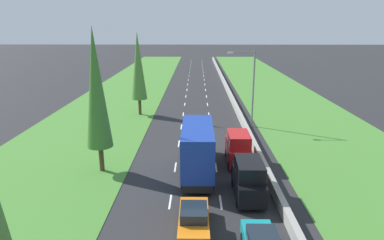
{
  "coord_description": "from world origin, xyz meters",
  "views": [
    {
      "loc": [
        0.04,
        -0.36,
        11.88
      ],
      "look_at": [
        -0.46,
        37.94,
        1.16
      ],
      "focal_mm": 32.15,
      "sensor_mm": 36.0,
      "label": 1
    }
  ],
  "objects_px": {
    "red_van_right_lane": "(238,148)",
    "blue_box_truck_centre_lane": "(197,147)",
    "orange_sedan_centre_lane": "(194,219)",
    "poplar_tree_second": "(96,89)",
    "street_light_mast": "(251,83)",
    "black_van_right_lane": "(248,179)",
    "poplar_tree_third": "(138,67)"
  },
  "relations": [
    {
      "from": "red_van_right_lane",
      "to": "poplar_tree_third",
      "type": "distance_m",
      "value": 20.8
    },
    {
      "from": "blue_box_truck_centre_lane",
      "to": "orange_sedan_centre_lane",
      "type": "bearing_deg",
      "value": -91.5
    },
    {
      "from": "poplar_tree_third",
      "to": "street_light_mast",
      "type": "distance_m",
      "value": 15.01
    },
    {
      "from": "blue_box_truck_centre_lane",
      "to": "street_light_mast",
      "type": "bearing_deg",
      "value": 64.81
    },
    {
      "from": "blue_box_truck_centre_lane",
      "to": "poplar_tree_third",
      "type": "height_order",
      "value": "poplar_tree_third"
    },
    {
      "from": "street_light_mast",
      "to": "orange_sedan_centre_lane",
      "type": "bearing_deg",
      "value": -106.4
    },
    {
      "from": "black_van_right_lane",
      "to": "poplar_tree_third",
      "type": "relative_size",
      "value": 0.45
    },
    {
      "from": "blue_box_truck_centre_lane",
      "to": "red_van_right_lane",
      "type": "bearing_deg",
      "value": 27.88
    },
    {
      "from": "black_van_right_lane",
      "to": "poplar_tree_second",
      "type": "height_order",
      "value": "poplar_tree_second"
    },
    {
      "from": "poplar_tree_second",
      "to": "poplar_tree_third",
      "type": "relative_size",
      "value": 1.08
    },
    {
      "from": "black_van_right_lane",
      "to": "red_van_right_lane",
      "type": "distance_m",
      "value": 6.23
    },
    {
      "from": "black_van_right_lane",
      "to": "poplar_tree_third",
      "type": "xyz_separation_m",
      "value": [
        -11.32,
        22.92,
        5.12
      ]
    },
    {
      "from": "poplar_tree_third",
      "to": "street_light_mast",
      "type": "xyz_separation_m",
      "value": [
        13.94,
        -5.41,
        -1.29
      ]
    },
    {
      "from": "poplar_tree_second",
      "to": "blue_box_truck_centre_lane",
      "type": "bearing_deg",
      "value": -0.28
    },
    {
      "from": "orange_sedan_centre_lane",
      "to": "street_light_mast",
      "type": "bearing_deg",
      "value": 73.6
    },
    {
      "from": "poplar_tree_second",
      "to": "street_light_mast",
      "type": "bearing_deg",
      "value": 42.8
    },
    {
      "from": "red_van_right_lane",
      "to": "poplar_tree_second",
      "type": "relative_size",
      "value": 0.41
    },
    {
      "from": "orange_sedan_centre_lane",
      "to": "poplar_tree_second",
      "type": "xyz_separation_m",
      "value": [
        -7.76,
        8.68,
        6.15
      ]
    },
    {
      "from": "black_van_right_lane",
      "to": "poplar_tree_third",
      "type": "bearing_deg",
      "value": 116.29
    },
    {
      "from": "red_van_right_lane",
      "to": "blue_box_truck_centre_lane",
      "type": "xyz_separation_m",
      "value": [
        -3.57,
        -1.89,
        0.78
      ]
    },
    {
      "from": "red_van_right_lane",
      "to": "orange_sedan_centre_lane",
      "type": "height_order",
      "value": "red_van_right_lane"
    },
    {
      "from": "poplar_tree_third",
      "to": "red_van_right_lane",
      "type": "bearing_deg",
      "value": -55.86
    },
    {
      "from": "orange_sedan_centre_lane",
      "to": "poplar_tree_third",
      "type": "distance_m",
      "value": 28.81
    },
    {
      "from": "blue_box_truck_centre_lane",
      "to": "street_light_mast",
      "type": "height_order",
      "value": "street_light_mast"
    },
    {
      "from": "orange_sedan_centre_lane",
      "to": "poplar_tree_third",
      "type": "relative_size",
      "value": 0.41
    },
    {
      "from": "red_van_right_lane",
      "to": "blue_box_truck_centre_lane",
      "type": "distance_m",
      "value": 4.11
    },
    {
      "from": "red_van_right_lane",
      "to": "orange_sedan_centre_lane",
      "type": "relative_size",
      "value": 1.09
    },
    {
      "from": "poplar_tree_second",
      "to": "red_van_right_lane",
      "type": "bearing_deg",
      "value": 9.09
    },
    {
      "from": "red_van_right_lane",
      "to": "street_light_mast",
      "type": "height_order",
      "value": "street_light_mast"
    },
    {
      "from": "black_van_right_lane",
      "to": "orange_sedan_centre_lane",
      "type": "xyz_separation_m",
      "value": [
        -3.8,
        -4.3,
        -0.59
      ]
    },
    {
      "from": "poplar_tree_second",
      "to": "street_light_mast",
      "type": "height_order",
      "value": "poplar_tree_second"
    },
    {
      "from": "orange_sedan_centre_lane",
      "to": "poplar_tree_third",
      "type": "height_order",
      "value": "poplar_tree_third"
    }
  ]
}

